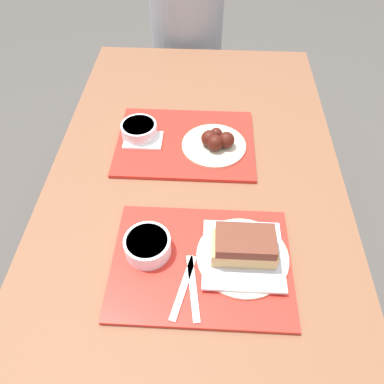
{
  "coord_description": "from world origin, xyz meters",
  "views": [
    {
      "loc": [
        0.03,
        -0.64,
        1.57
      ],
      "look_at": [
        -0.0,
        0.04,
        0.79
      ],
      "focal_mm": 35.0,
      "sensor_mm": 36.0,
      "label": 1
    }
  ],
  "objects": [
    {
      "name": "ground_plane",
      "position": [
        0.0,
        0.0,
        0.0
      ],
      "size": [
        12.0,
        12.0,
        0.0
      ],
      "primitive_type": "plane",
      "color": "#4C4742"
    },
    {
      "name": "picnic_table",
      "position": [
        0.0,
        0.0,
        0.66
      ],
      "size": [
        0.89,
        1.79,
        0.75
      ],
      "color": "brown",
      "rests_on": "ground_plane"
    },
    {
      "name": "picnic_bench_far",
      "position": [
        0.0,
        1.12,
        0.4
      ],
      "size": [
        0.85,
        0.28,
        0.48
      ],
      "color": "brown",
      "rests_on": "ground_plane"
    },
    {
      "name": "tray_near",
      "position": [
        0.03,
        -0.16,
        0.76
      ],
      "size": [
        0.44,
        0.33,
        0.01
      ],
      "color": "red",
      "rests_on": "picnic_table"
    },
    {
      "name": "tray_far",
      "position": [
        -0.04,
        0.28,
        0.76
      ],
      "size": [
        0.44,
        0.33,
        0.01
      ],
      "color": "red",
      "rests_on": "picnic_table"
    },
    {
      "name": "bowl_coleslaw_near",
      "position": [
        -0.1,
        -0.14,
        0.79
      ],
      "size": [
        0.12,
        0.12,
        0.05
      ],
      "color": "silver",
      "rests_on": "tray_near"
    },
    {
      "name": "brisket_sandwich_plate",
      "position": [
        0.13,
        -0.15,
        0.79
      ],
      "size": [
        0.23,
        0.23,
        0.09
      ],
      "color": "beige",
      "rests_on": "tray_near"
    },
    {
      "name": "plastic_fork_near",
      "position": [
        -0.01,
        -0.24,
        0.76
      ],
      "size": [
        0.06,
        0.17,
        0.0
      ],
      "color": "white",
      "rests_on": "tray_near"
    },
    {
      "name": "plastic_knife_near",
      "position": [
        0.01,
        -0.24,
        0.76
      ],
      "size": [
        0.04,
        0.17,
        0.0
      ],
      "color": "white",
      "rests_on": "tray_near"
    },
    {
      "name": "bowl_coleslaw_far",
      "position": [
        -0.19,
        0.3,
        0.79
      ],
      "size": [
        0.12,
        0.12,
        0.05
      ],
      "color": "silver",
      "rests_on": "tray_far"
    },
    {
      "name": "wings_plate_far",
      "position": [
        0.06,
        0.26,
        0.78
      ],
      "size": [
        0.2,
        0.2,
        0.06
      ],
      "color": "beige",
      "rests_on": "tray_far"
    },
    {
      "name": "napkin_far",
      "position": [
        -0.17,
        0.27,
        0.77
      ],
      "size": [
        0.12,
        0.09,
        0.01
      ],
      "color": "white",
      "rests_on": "tray_far"
    },
    {
      "name": "person_seated_across",
      "position": [
        -0.08,
        1.12,
        0.74
      ],
      "size": [
        0.34,
        0.34,
        0.65
      ],
      "color": "#9E9EA3",
      "rests_on": "picnic_bench_far"
    }
  ]
}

